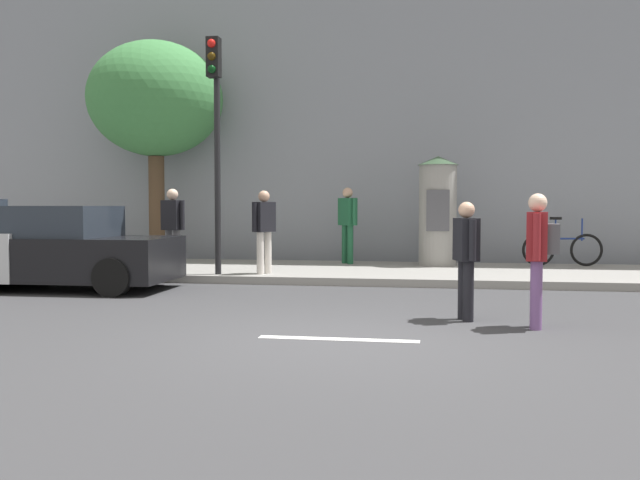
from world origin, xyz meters
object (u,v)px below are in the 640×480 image
Objects in this scene: pedestrian_tallest at (264,225)px; bicycle_leaning at (562,249)px; pedestrian_in_light_jacket at (539,249)px; parked_car_dark at (51,249)px; pedestrian_with_bag at (466,253)px; pedestrian_near_pole at (173,223)px; poster_column at (438,210)px; street_tree at (156,100)px; pedestrian_in_red_top at (348,219)px; traffic_light at (215,117)px.

bicycle_leaning is at bearing 24.34° from pedestrian_tallest.
parked_car_dark is at bearing 161.49° from pedestrian_in_light_jacket.
pedestrian_with_bag reaches higher than parked_car_dark.
poster_column is at bearing 24.55° from pedestrian_near_pole.
pedestrian_near_pole is (1.52, -2.81, -2.92)m from street_tree.
pedestrian_with_bag is (7.13, -6.95, -3.18)m from street_tree.
poster_column reaches higher than pedestrian_in_light_jacket.
pedestrian_in_light_jacket is at bearing -35.42° from pedestrian_near_pole.
bicycle_leaning is at bearing 1.48° from pedestrian_in_red_top.
street_tree is at bearing 179.29° from bicycle_leaning.
traffic_light is 2.95× the size of pedestrian_with_bag.
pedestrian_near_pole is (-6.45, 4.59, 0.17)m from pedestrian_in_light_jacket.
street_tree is at bearing 177.08° from pedestrian_in_red_top.
pedestrian_near_pole reaches higher than pedestrian_in_light_jacket.
pedestrian_near_pole is at bearing 144.58° from pedestrian_in_light_jacket.
traffic_light is 6.32m from pedestrian_with_bag.
traffic_light is 0.85× the size of street_tree.
pedestrian_near_pole is 0.39× the size of parked_car_dark.
bicycle_leaning is (4.79, 0.12, -0.65)m from pedestrian_in_red_top.
street_tree is 3.03× the size of pedestrian_in_red_top.
pedestrian_near_pole reaches higher than bicycle_leaning.
street_tree is at bearing 128.53° from traffic_light.
parked_car_dark is at bearing -136.68° from pedestrian_in_red_top.
parked_car_dark is (-7.14, 2.22, -0.17)m from pedestrian_with_bag.
pedestrian_tallest is (-3.70, 4.06, 0.22)m from pedestrian_with_bag.
poster_column is 1.39× the size of pedestrian_in_red_top.
street_tree reaches higher than pedestrian_in_light_jacket.
pedestrian_in_light_jacket is at bearing -42.87° from street_tree.
traffic_light reaches higher than pedestrian_near_pole.
pedestrian_in_red_top is 0.41× the size of parked_car_dark.
bicycle_leaning is at bearing 18.53° from pedestrian_near_pole.
pedestrian_in_red_top is (4.75, -0.24, -2.86)m from street_tree.
pedestrian_in_light_jacket is at bearing -102.19° from bicycle_leaning.
pedestrian_with_bag is at bearing -44.24° from street_tree.
street_tree is (-6.81, 0.39, 2.67)m from poster_column.
pedestrian_near_pole is 1.03× the size of pedestrian_tallest.
traffic_light is 2.77× the size of pedestrian_tallest.
pedestrian_tallest is at bearing -155.66° from bicycle_leaning.
pedestrian_in_light_jacket is 6.40m from pedestrian_tallest.
poster_column is (4.24, 2.83, -1.79)m from traffic_light.
pedestrian_in_red_top is (-3.22, 7.16, 0.23)m from pedestrian_in_light_jacket.
pedestrian_in_red_top reaches higher than pedestrian_in_light_jacket.
pedestrian_tallest is at bearing 21.55° from traffic_light.
pedestrian_in_red_top is at bearing 43.32° from parked_car_dark.
pedestrian_tallest is at bearing 28.25° from parked_car_dark.
pedestrian_near_pole is (-1.05, 0.42, -2.05)m from traffic_light.
parked_car_dark is at bearing -151.75° from pedestrian_tallest.
pedestrian_in_light_jacket reaches higher than parked_car_dark.
pedestrian_in_red_top is (-2.05, 0.15, -0.20)m from poster_column.
pedestrian_with_bag is 0.94× the size of pedestrian_tallest.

